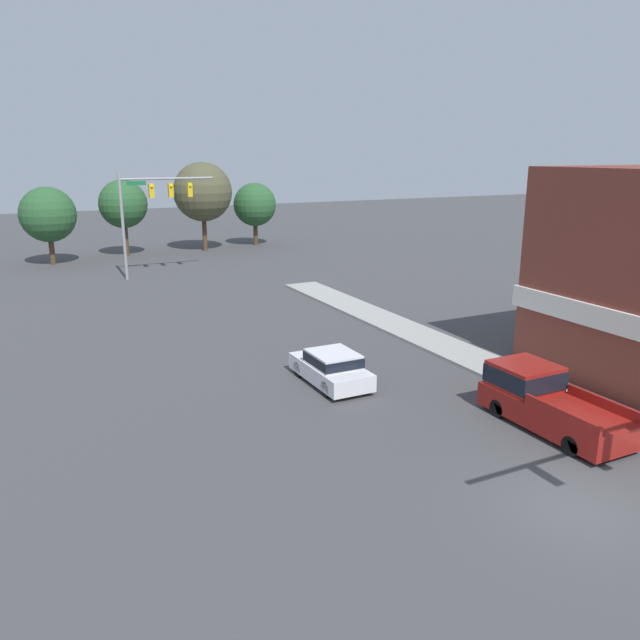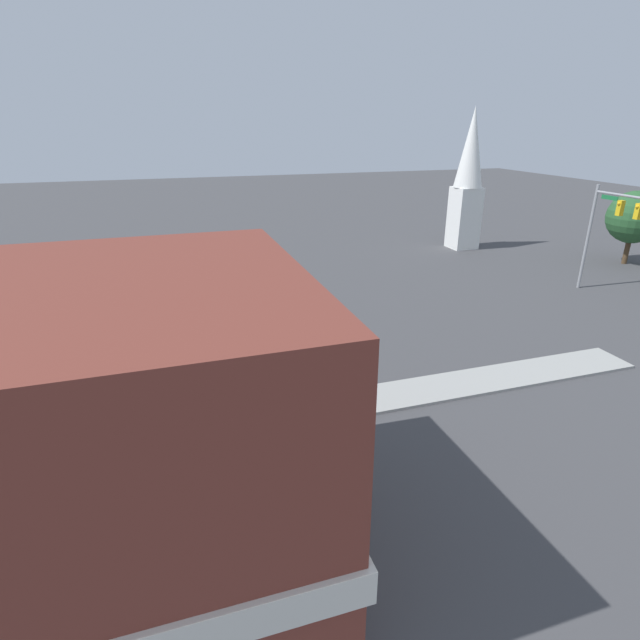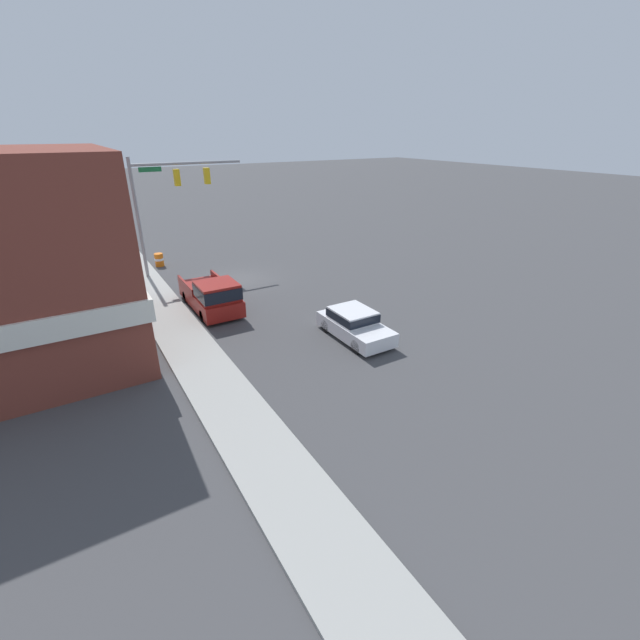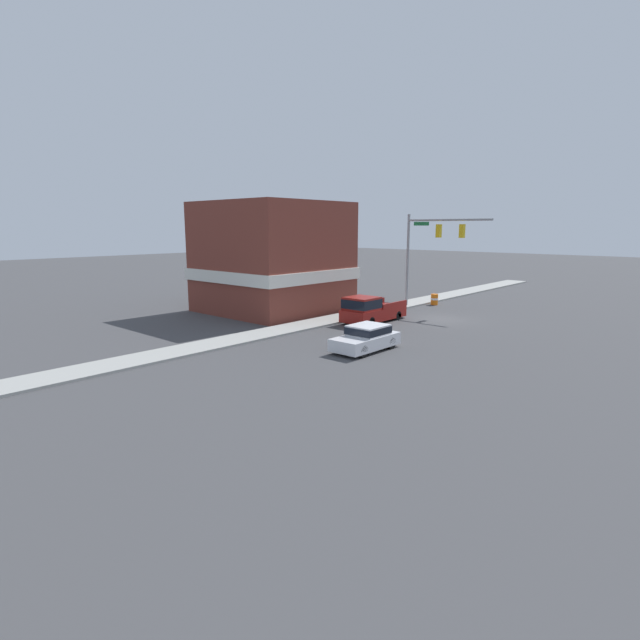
# 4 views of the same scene
# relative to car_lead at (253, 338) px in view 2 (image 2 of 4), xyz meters

# --- Properties ---
(ground_plane) EXTENTS (200.00, 200.00, 0.00)m
(ground_plane) POSITION_rel_car_lead_xyz_m (1.55, -11.28, -0.74)
(ground_plane) COLOR #424244
(far_signal_assembly) EXTENTS (7.11, 0.49, 7.88)m
(far_signal_assembly) POSITION_rel_car_lead_xyz_m (-1.28, 26.44, 5.05)
(far_signal_assembly) COLOR gray
(far_signal_assembly) RESTS_ON ground
(car_lead) EXTENTS (1.89, 4.20, 1.41)m
(car_lead) POSITION_rel_car_lead_xyz_m (0.00, 0.00, 0.00)
(car_lead) COLOR black
(car_lead) RESTS_ON ground
(pickup_truck_parked) EXTENTS (2.13, 5.38, 1.93)m
(pickup_truck_parked) POSITION_rel_car_lead_xyz_m (4.79, -6.77, 0.21)
(pickup_truck_parked) COLOR black
(pickup_truck_parked) RESTS_ON ground
(corner_brick_building) EXTENTS (10.09, 10.05, 8.69)m
(corner_brick_building) POSITION_rel_car_lead_xyz_m (13.85, -5.83, 3.48)
(corner_brick_building) COLOR brown
(corner_brick_building) RESTS_ON ground
(church_steeple) EXTENTS (2.76, 2.76, 13.54)m
(church_steeple) POSITION_rel_car_lead_xyz_m (-18.08, 25.15, 6.35)
(church_steeple) COLOR white
(church_steeple) RESTS_ON ground
(backdrop_tree_left_far) EXTENTS (4.61, 4.61, 6.54)m
(backdrop_tree_left_far) POSITION_rel_car_lead_xyz_m (-8.06, 35.95, 3.49)
(backdrop_tree_left_far) COLOR #4C3823
(backdrop_tree_left_far) RESTS_ON ground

